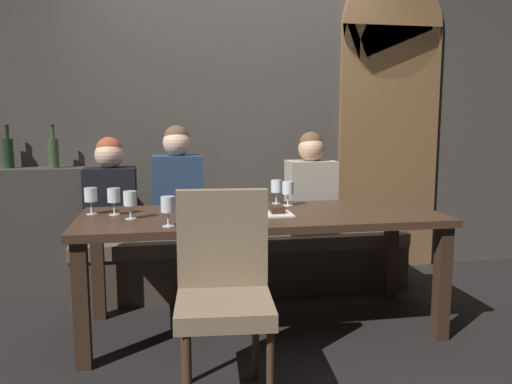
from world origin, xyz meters
The scene contains 20 objects.
ground centered at (0.00, 0.00, 0.00)m, with size 9.00×9.00×0.00m, color black.
back_wall_tiled centered at (0.00, 1.22, 1.50)m, with size 6.00×0.12×3.00m, color #423D38.
arched_door centered at (1.35, 1.15, 1.36)m, with size 0.90×0.05×2.55m.
back_counter centered at (-1.55, 1.04, 0.47)m, with size 1.10×0.28×0.95m, color #38342F.
dining_table centered at (0.00, 0.00, 0.65)m, with size 2.20×0.84×0.74m.
banquette_bench centered at (0.00, 0.70, 0.23)m, with size 2.50×0.44×0.45m.
chair_near_side centered at (-0.32, -0.72, 0.56)m, with size 0.48×0.48×0.98m.
diner_redhead centered at (-0.97, 0.72, 0.80)m, with size 0.36×0.24×0.74m.
diner_bearded centered at (-0.49, 0.73, 0.84)m, with size 0.36×0.24×0.82m.
diner_far_end centered at (0.52, 0.69, 0.81)m, with size 0.36×0.24×0.77m.
wine_bottle_dark_red centered at (-1.73, 1.06, 1.07)m, with size 0.08×0.08×0.33m.
wine_bottle_pale_label centered at (-1.40, 1.02, 1.07)m, with size 0.08×0.08×0.33m.
wine_glass_near_right centered at (-0.89, 0.11, 0.86)m, with size 0.08×0.08×0.16m.
wine_glass_end_right centered at (-0.78, -0.04, 0.86)m, with size 0.08×0.08×0.16m.
wine_glass_end_left centered at (0.23, 0.25, 0.86)m, with size 0.08×0.08×0.16m.
wine_glass_far_right centered at (-1.03, 0.16, 0.86)m, with size 0.08×0.08×0.16m.
wine_glass_center_back centered at (-0.57, -0.28, 0.85)m, with size 0.08×0.08×0.16m.
wine_glass_near_left centered at (0.17, 0.35, 0.85)m, with size 0.08×0.08×0.16m.
dessert_plate centered at (0.08, -0.06, 0.75)m, with size 0.19×0.19×0.05m.
fork_on_table centered at (-0.06, -0.05, 0.74)m, with size 0.02×0.17×0.01m, color silver.
Camera 1 is at (-0.59, -3.03, 1.32)m, focal length 35.73 mm.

